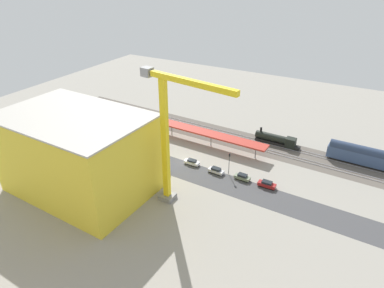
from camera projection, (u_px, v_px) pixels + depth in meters
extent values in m
plane|color=gray|center=(185.00, 162.00, 102.52)|extent=(201.76, 201.76, 0.00)
cube|color=#5B544C|center=(217.00, 134.00, 119.36)|extent=(126.47, 17.37, 0.01)
cube|color=#424244|center=(179.00, 168.00, 99.47)|extent=(126.33, 13.28, 0.01)
cube|color=#9E9EA8|center=(221.00, 130.00, 121.79)|extent=(126.03, 4.41, 0.12)
cube|color=#9E9EA8|center=(219.00, 131.00, 120.68)|extent=(126.03, 4.41, 0.12)
cube|color=#9E9EA8|center=(214.00, 136.00, 117.87)|extent=(126.03, 4.41, 0.12)
cube|color=#9E9EA8|center=(212.00, 137.00, 116.76)|extent=(126.03, 4.41, 0.12)
cube|color=#A82D23|center=(172.00, 124.00, 116.89)|extent=(68.98, 6.90, 0.50)
cylinder|color=slate|center=(256.00, 152.00, 103.80)|extent=(0.30, 0.30, 3.97)
cylinder|color=slate|center=(211.00, 140.00, 110.87)|extent=(0.30, 0.30, 3.97)
cylinder|color=slate|center=(172.00, 130.00, 117.94)|extent=(0.30, 0.30, 3.97)
cylinder|color=slate|center=(137.00, 120.00, 125.01)|extent=(0.30, 0.30, 3.97)
cylinder|color=slate|center=(106.00, 112.00, 132.09)|extent=(0.30, 0.30, 3.97)
cube|color=black|center=(277.00, 143.00, 112.08)|extent=(14.96, 2.70, 1.00)
cylinder|color=black|center=(273.00, 138.00, 111.98)|extent=(11.84, 2.83, 2.43)
cube|color=black|center=(290.00, 143.00, 109.53)|extent=(3.22, 2.74, 3.46)
cylinder|color=black|center=(261.00, 129.00, 113.08)|extent=(0.70, 0.70, 1.40)
cube|color=black|center=(360.00, 163.00, 101.25)|extent=(17.63, 3.12, 0.60)
cube|color=#384C72|center=(362.00, 157.00, 100.27)|extent=(19.60, 3.82, 3.57)
cylinder|color=#273550|center=(364.00, 151.00, 99.31)|extent=(18.82, 3.79, 3.16)
cube|color=black|center=(267.00, 186.00, 91.04)|extent=(4.02, 1.77, 0.30)
cube|color=maroon|center=(267.00, 185.00, 90.76)|extent=(4.79, 1.85, 0.89)
cube|color=#1E2328|center=(267.00, 182.00, 90.41)|extent=(2.68, 1.62, 0.59)
cube|color=black|center=(242.00, 179.00, 94.16)|extent=(3.82, 1.86, 0.30)
cube|color=gray|center=(242.00, 177.00, 93.90)|extent=(4.53, 1.97, 0.78)
cube|color=#1E2328|center=(242.00, 175.00, 93.57)|extent=(2.57, 1.65, 0.65)
cube|color=black|center=(216.00, 173.00, 97.09)|extent=(3.98, 1.93, 0.30)
cube|color=silver|center=(216.00, 171.00, 96.83)|extent=(4.73, 2.05, 0.77)
cube|color=#1E2328|center=(216.00, 169.00, 96.50)|extent=(2.68, 1.70, 0.65)
cube|color=black|center=(192.00, 164.00, 101.22)|extent=(3.86, 1.70, 0.30)
cube|color=silver|center=(192.00, 162.00, 100.96)|extent=(4.59, 1.78, 0.80)
cube|color=#1E2328|center=(192.00, 160.00, 100.65)|extent=(2.57, 1.55, 0.53)
cube|color=yellow|center=(78.00, 154.00, 85.76)|extent=(36.54, 24.85, 20.72)
cube|color=#ADA89E|center=(71.00, 116.00, 80.79)|extent=(37.16, 25.47, 0.40)
cube|color=gray|center=(167.00, 196.00, 86.37)|extent=(3.60, 3.60, 1.20)
cube|color=yellow|center=(165.00, 144.00, 79.21)|extent=(1.40, 1.40, 31.58)
cube|color=yellow|center=(191.00, 83.00, 67.25)|extent=(21.54, 4.50, 1.20)
cube|color=gray|center=(147.00, 72.00, 73.94)|extent=(2.68, 2.34, 2.00)
cube|color=black|center=(130.00, 160.00, 103.03)|extent=(8.89, 3.28, 0.50)
cube|color=silver|center=(132.00, 156.00, 101.62)|extent=(6.77, 3.29, 3.12)
cube|color=maroon|center=(122.00, 153.00, 104.03)|extent=(2.44, 2.79, 2.40)
cube|color=black|center=(121.00, 154.00, 106.35)|extent=(10.10, 2.71, 0.50)
cube|color=white|center=(123.00, 150.00, 105.08)|extent=(7.81, 2.83, 3.01)
cube|color=silver|center=(110.00, 147.00, 107.18)|extent=(2.43, 2.55, 2.35)
cube|color=black|center=(153.00, 167.00, 99.52)|extent=(10.26, 3.09, 0.50)
cube|color=silver|center=(156.00, 164.00, 98.20)|extent=(7.96, 3.14, 2.69)
cube|color=maroon|center=(143.00, 159.00, 100.75)|extent=(2.53, 2.67, 2.49)
cylinder|color=brown|center=(138.00, 161.00, 98.96)|extent=(0.45, 0.45, 3.95)
sphere|color=#38843D|center=(137.00, 151.00, 97.23)|extent=(4.83, 4.83, 4.83)
cylinder|color=brown|center=(101.00, 150.00, 106.15)|extent=(0.57, 0.57, 2.86)
sphere|color=#38843D|center=(100.00, 142.00, 104.80)|extent=(4.11, 4.11, 4.11)
cylinder|color=brown|center=(64.00, 137.00, 113.44)|extent=(0.46, 0.46, 3.67)
sphere|color=#2D7233|center=(62.00, 127.00, 111.71)|extent=(5.26, 5.26, 5.26)
cylinder|color=#333333|center=(229.00, 165.00, 95.42)|extent=(0.16, 0.16, 5.75)
cube|color=black|center=(230.00, 155.00, 93.85)|extent=(0.36, 0.36, 0.90)
sphere|color=red|center=(229.00, 154.00, 93.81)|extent=(0.20, 0.20, 0.20)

